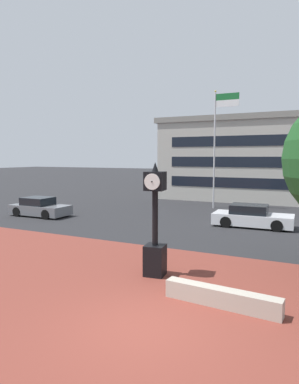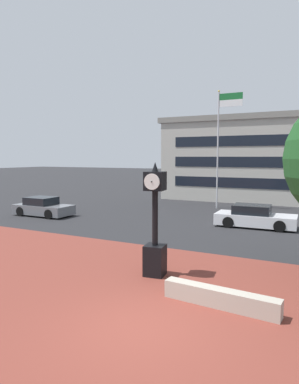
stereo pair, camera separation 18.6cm
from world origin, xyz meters
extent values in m
plane|color=#262628|center=(0.00, 0.00, 0.00)|extent=(200.00, 200.00, 0.00)
cube|color=brown|center=(0.00, 1.40, 0.00)|extent=(44.00, 10.79, 0.01)
cube|color=#ADA393|center=(1.38, 1.90, 0.25)|extent=(3.22, 0.67, 0.50)
cube|color=black|center=(-1.29, 3.37, 0.53)|extent=(0.74, 0.74, 1.05)
cylinder|color=black|center=(-1.29, 3.37, 1.99)|extent=(0.20, 0.20, 1.87)
cube|color=black|center=(-1.29, 3.37, 3.24)|extent=(0.70, 0.70, 0.63)
cylinder|color=white|center=(-1.33, 3.70, 3.24)|extent=(0.53, 0.10, 0.53)
sphere|color=black|center=(-1.33, 3.72, 3.24)|extent=(0.05, 0.05, 0.05)
cylinder|color=white|center=(-1.24, 3.04, 3.24)|extent=(0.53, 0.10, 0.53)
sphere|color=black|center=(-1.24, 3.02, 3.24)|extent=(0.05, 0.05, 0.05)
cone|color=black|center=(-1.29, 3.37, 3.71)|extent=(0.22, 0.22, 0.32)
cube|color=silver|center=(0.31, 13.31, 0.44)|extent=(4.51, 1.98, 0.64)
cube|color=black|center=(0.09, 13.31, 1.00)|extent=(2.10, 1.64, 0.56)
cylinder|color=black|center=(1.66, 14.22, 0.32)|extent=(0.65, 0.24, 0.64)
cylinder|color=black|center=(1.72, 12.51, 0.32)|extent=(0.65, 0.24, 0.64)
cylinder|color=black|center=(-1.10, 14.12, 0.32)|extent=(0.65, 0.24, 0.64)
cylinder|color=black|center=(-1.04, 12.41, 0.32)|extent=(0.65, 0.24, 0.64)
cube|color=slate|center=(-13.40, 10.71, 0.44)|extent=(4.12, 1.85, 0.64)
cube|color=black|center=(-13.61, 10.71, 1.00)|extent=(1.90, 1.58, 0.56)
cylinder|color=black|center=(-12.13, 11.57, 0.32)|extent=(0.64, 0.22, 0.64)
cylinder|color=black|center=(-12.13, 9.86, 0.32)|extent=(0.64, 0.22, 0.64)
cylinder|color=black|center=(-14.68, 11.57, 0.32)|extent=(0.64, 0.22, 0.64)
cylinder|color=black|center=(-14.68, 9.85, 0.32)|extent=(0.64, 0.22, 0.64)
cylinder|color=silver|center=(-3.76, 19.55, 4.49)|extent=(0.12, 0.12, 8.98)
sphere|color=gold|center=(-3.76, 19.55, 9.04)|extent=(0.14, 0.14, 0.14)
cube|color=#19662D|center=(-2.82, 19.55, 8.58)|extent=(1.76, 0.02, 0.50)
cube|color=white|center=(-2.82, 19.55, 8.08)|extent=(1.76, 0.02, 0.50)
camera|label=1|loc=(3.59, -7.05, 4.05)|focal=32.35mm
camera|label=2|loc=(3.76, -6.97, 4.05)|focal=32.35mm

